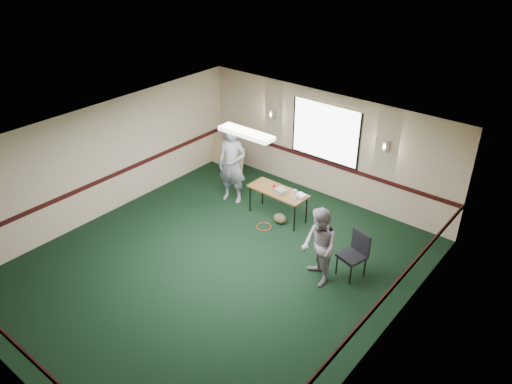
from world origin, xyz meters
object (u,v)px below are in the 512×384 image
Objects in this scene: folding_table at (278,192)px; person_right at (319,247)px; person_left at (232,164)px; conference_chair at (356,251)px; projector at (281,191)px.

folding_table is 2.45m from person_right.
folding_table is 0.90× the size of person_right.
person_left reaches higher than person_right.
person_left reaches higher than conference_chair.
conference_chair reaches higher than folding_table.
person_right is at bearing -11.72° from projector.
conference_chair is (2.36, -0.70, -0.22)m from projector.
conference_chair is (2.47, -0.74, -0.12)m from folding_table.
folding_table is 5.51× the size of projector.
person_left reaches higher than projector.
conference_chair is 3.93m from person_left.
folding_table is 1.41m from person_left.
projector is 2.47m from conference_chair.
person_right reaches higher than folding_table.
person_right reaches higher than conference_chair.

